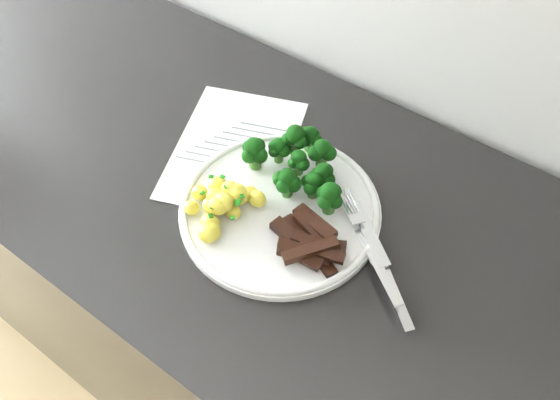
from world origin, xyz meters
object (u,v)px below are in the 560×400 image
object	(u,v)px
fork	(370,248)
recipe_paper	(235,148)
plate	(280,209)
counter	(256,318)
broccoli	(299,163)
potatoes	(223,203)
knife	(387,279)
beef_strips	(309,242)

from	to	relation	value
fork	recipe_paper	bearing A→B (deg)	169.90
plate	recipe_paper	bearing A→B (deg)	155.85
counter	broccoli	distance (m)	0.51
potatoes	knife	world-z (taller)	potatoes
potatoes	beef_strips	bearing A→B (deg)	8.65
counter	knife	xyz separation A→B (m)	(0.26, -0.02, 0.46)
broccoli	potatoes	bearing A→B (deg)	-114.89
beef_strips	potatoes	bearing A→B (deg)	-171.35
potatoes	fork	distance (m)	0.23
counter	fork	world-z (taller)	fork
plate	potatoes	bearing A→B (deg)	-141.30
broccoli	fork	size ratio (longest dim) A/B	1.09
broccoli	potatoes	size ratio (longest dim) A/B	1.56
fork	knife	bearing A→B (deg)	-27.10
broccoli	beef_strips	xyz separation A→B (m)	(0.08, -0.10, -0.02)
recipe_paper	knife	world-z (taller)	knife
broccoli	beef_strips	bearing A→B (deg)	-49.15
counter	fork	size ratio (longest dim) A/B	13.98
fork	knife	xyz separation A→B (m)	(0.04, -0.02, -0.01)
plate	fork	xyz separation A→B (m)	(0.15, 0.01, 0.01)
plate	knife	bearing A→B (deg)	-3.25
counter	potatoes	size ratio (longest dim) A/B	20.01
fork	potatoes	bearing A→B (deg)	-163.42
beef_strips	knife	world-z (taller)	beef_strips
potatoes	plate	bearing A→B (deg)	38.70
plate	fork	size ratio (longest dim) A/B	1.77
plate	knife	distance (m)	0.19
counter	fork	xyz separation A→B (m)	(0.22, 0.01, 0.47)
recipe_paper	knife	bearing A→B (deg)	-12.47
counter	potatoes	distance (m)	0.48
broccoli	recipe_paper	bearing A→B (deg)	-178.28
counter	knife	size ratio (longest dim) A/B	13.59
recipe_paper	potatoes	xyz separation A→B (m)	(0.07, -0.12, 0.03)
counter	fork	bearing A→B (deg)	1.34
recipe_paper	fork	size ratio (longest dim) A/B	1.86
broccoli	fork	bearing A→B (deg)	-18.97
potatoes	knife	size ratio (longest dim) A/B	0.68
fork	plate	bearing A→B (deg)	-175.82
counter	beef_strips	size ratio (longest dim) A/B	19.45
broccoli	knife	world-z (taller)	broccoli
broccoli	plate	bearing A→B (deg)	-80.36
knife	beef_strips	bearing A→B (deg)	-169.87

